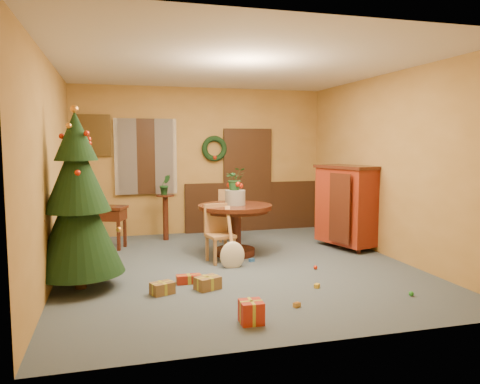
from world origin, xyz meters
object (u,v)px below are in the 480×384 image
object	(u,v)px
chair_near	(218,231)
sideboard	(347,204)
christmas_tree	(78,203)
dining_table	(235,220)
writing_desk	(102,217)

from	to	relation	value
chair_near	sideboard	distance (m)	2.38
christmas_tree	sideboard	bearing A→B (deg)	15.41
christmas_tree	dining_table	bearing A→B (deg)	27.19
dining_table	christmas_tree	bearing A→B (deg)	-152.81
sideboard	writing_desk	bearing A→B (deg)	165.33
christmas_tree	writing_desk	xyz separation A→B (m)	(0.22, 2.25, -0.52)
writing_desk	chair_near	bearing A→B (deg)	-38.56
writing_desk	sideboard	size ratio (longest dim) A/B	0.64
dining_table	christmas_tree	world-z (taller)	christmas_tree
chair_near	christmas_tree	size ratio (longest dim) A/B	0.39
writing_desk	sideboard	bearing A→B (deg)	-14.67
chair_near	writing_desk	world-z (taller)	chair_near
dining_table	sideboard	xyz separation A→B (m)	(1.99, -0.00, 0.19)
writing_desk	christmas_tree	bearing A→B (deg)	-95.59
dining_table	sideboard	world-z (taller)	sideboard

